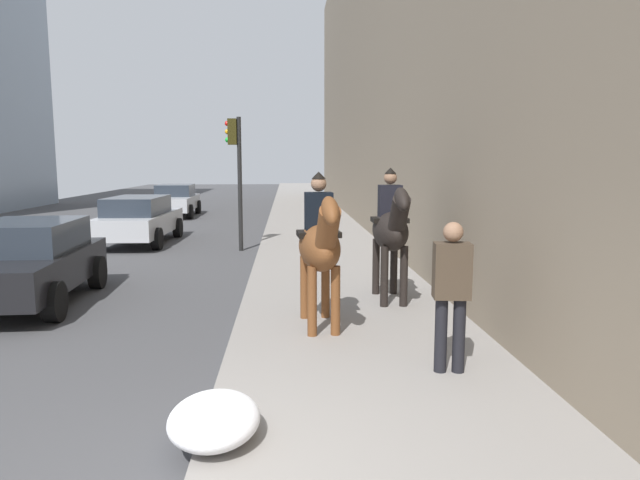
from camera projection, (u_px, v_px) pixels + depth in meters
The scene contains 8 objects.
mounted_horse_near at pixel (320, 244), 7.96m from camera, with size 2.15×0.68×2.21m.
mounted_horse_far at pixel (391, 229), 9.52m from camera, with size 2.15×0.60×2.25m.
pedestrian_greeting at pixel (451, 287), 6.28m from camera, with size 0.30×0.43×1.70m.
car_near_lane at pixel (25, 261), 9.87m from camera, with size 3.93×2.15×1.44m.
car_mid_lane at pixel (175, 200), 25.93m from camera, with size 4.35×2.02×1.44m.
car_far_lane at pixel (139, 219), 17.18m from camera, with size 4.44×1.97×1.44m.
traffic_light_near_curb at pixel (236, 162), 15.57m from camera, with size 0.20×0.44×3.68m.
snow_pile_near at pixel (214, 419), 4.83m from camera, with size 1.02×0.78×0.35m, color white.
Camera 1 is at (-3.75, -0.78, 2.47)m, focal length 31.91 mm.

